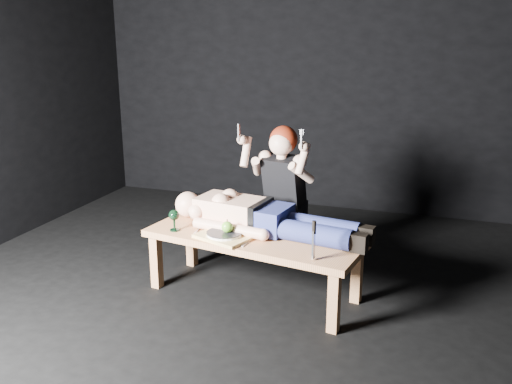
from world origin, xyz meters
TOP-DOWN VIEW (x-y plane):
  - ground at (0.00, 0.00)m, footprint 5.00×5.00m
  - back_wall at (0.00, 2.50)m, footprint 5.00×0.00m
  - table at (-0.05, 0.25)m, footprint 1.59×0.80m
  - lying_man at (0.01, 0.36)m, footprint 1.49×0.66m
  - kneeling_woman at (0.03, 0.83)m, footprint 0.76×0.82m
  - serving_tray at (-0.23, 0.13)m, footprint 0.43×0.37m
  - plate at (-0.23, 0.13)m, footprint 0.31×0.31m
  - apple at (-0.21, 0.14)m, footprint 0.08×0.08m
  - goblet at (-0.62, 0.15)m, footprint 0.09×0.09m
  - fork_flat at (-0.46, 0.16)m, footprint 0.04×0.16m
  - knife_flat at (-0.04, 0.09)m, footprint 0.03×0.16m
  - spoon_flat at (-0.09, 0.14)m, footprint 0.06×0.16m
  - carving_knife at (0.44, -0.05)m, footprint 0.04×0.04m

SIDE VIEW (x-z plane):
  - ground at x=0.00m, z-range 0.00..0.00m
  - table at x=-0.05m, z-range 0.00..0.45m
  - fork_flat at x=-0.46m, z-range 0.45..0.46m
  - knife_flat at x=-0.04m, z-range 0.45..0.46m
  - spoon_flat at x=-0.09m, z-range 0.45..0.46m
  - serving_tray at x=-0.23m, z-range 0.45..0.47m
  - plate at x=-0.23m, z-range 0.47..0.49m
  - goblet at x=-0.62m, z-range 0.45..0.61m
  - apple at x=-0.21m, z-range 0.49..0.57m
  - lying_man at x=0.01m, z-range 0.45..0.70m
  - carving_knife at x=0.44m, z-range 0.45..0.71m
  - kneeling_woman at x=0.03m, z-range 0.00..1.18m
  - back_wall at x=0.00m, z-range -1.00..4.00m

